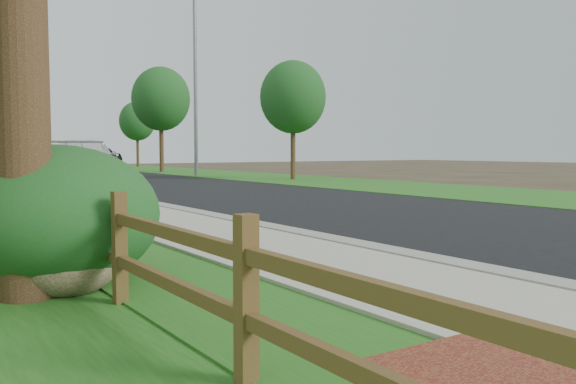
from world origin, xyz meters
TOP-DOWN VIEW (x-y plane):
  - road at (4.60, 35.00)m, footprint 8.00×90.00m
  - curb at (0.40, 35.00)m, footprint 0.40×90.00m
  - wet_gutter at (0.75, 35.00)m, footprint 0.50×90.00m
  - verge_far at (11.50, 35.00)m, footprint 6.00×90.00m
  - ranch_fence at (-3.60, 6.40)m, footprint 0.12×16.92m
  - white_suv at (2.00, 24.49)m, footprint 4.95×7.05m
  - dark_car_mid at (5.78, 36.62)m, footprint 2.79×5.39m
  - dark_car_far at (5.72, 40.83)m, footprint 2.22×4.85m
  - streetlight at (8.85, 27.97)m, footprint 2.26×0.92m
  - boulder at (-3.90, 3.47)m, footprint 1.06×0.80m
  - shrub_a at (-3.90, 4.06)m, footprint 1.49×1.49m
  - shrub_b at (-3.90, 3.99)m, footprint 2.64×2.64m
  - tree_near_right at (11.40, 21.98)m, footprint 3.24×3.24m
  - tree_mid_right at (9.87, 35.09)m, footprint 3.79×3.79m
  - tree_far_right at (12.60, 47.15)m, footprint 3.00×3.00m

SIDE VIEW (x-z plane):
  - road at x=4.60m, z-range 0.00..0.02m
  - verge_far at x=11.50m, z-range 0.00..0.04m
  - wet_gutter at x=0.75m, z-range 0.02..0.02m
  - curb at x=0.40m, z-range 0.00..0.12m
  - boulder at x=-3.90m, z-range 0.00..0.69m
  - shrub_a at x=-3.90m, z-range 0.00..1.03m
  - ranch_fence at x=-3.60m, z-range 0.07..1.17m
  - shrub_b at x=-3.90m, z-range 0.00..1.55m
  - dark_car_far at x=5.72m, z-range 0.02..1.56m
  - dark_car_mid at x=5.78m, z-range 0.02..1.77m
  - white_suv at x=2.00m, z-range 0.02..1.91m
  - tree_far_right at x=12.60m, z-range 1.10..6.64m
  - tree_near_right at x=11.40m, z-range 1.12..6.95m
  - tree_mid_right at x=9.87m, z-range 1.34..8.22m
  - streetlight at x=8.85m, z-range 0.67..10.75m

